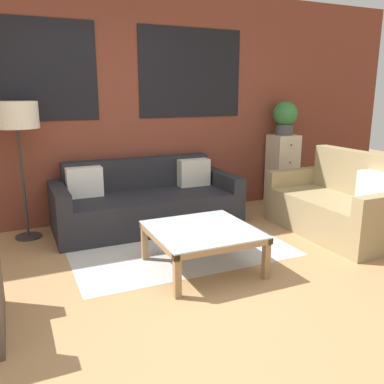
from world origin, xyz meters
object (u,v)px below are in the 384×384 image
at_px(couch_dark, 147,203).
at_px(settee_vintage, 338,207).
at_px(coffee_table, 202,234).
at_px(potted_plant, 285,117).
at_px(floor_lamp, 17,120).
at_px(drawer_cabinet, 282,169).

relative_size(couch_dark, settee_vintage, 1.39).
height_order(coffee_table, potted_plant, potted_plant).
height_order(couch_dark, settee_vintage, settee_vintage).
relative_size(floor_lamp, potted_plant, 3.18).
bearing_deg(floor_lamp, drawer_cabinet, 1.49).
bearing_deg(coffee_table, couch_dark, 93.12).
bearing_deg(couch_dark, drawer_cabinet, 6.41).
xyz_separation_m(settee_vintage, floor_lamp, (-3.22, 1.28, 0.98)).
xyz_separation_m(drawer_cabinet, potted_plant, (0.00, 0.00, 0.74)).
xyz_separation_m(couch_dark, potted_plant, (2.13, 0.24, 0.96)).
bearing_deg(coffee_table, drawer_cabinet, 38.11).
height_order(settee_vintage, potted_plant, potted_plant).
distance_m(settee_vintage, coffee_table, 1.84).
height_order(coffee_table, drawer_cabinet, drawer_cabinet).
relative_size(settee_vintage, potted_plant, 3.34).
distance_m(couch_dark, drawer_cabinet, 2.15).
relative_size(couch_dark, potted_plant, 4.63).
xyz_separation_m(couch_dark, drawer_cabinet, (2.13, 0.24, 0.21)).
xyz_separation_m(couch_dark, coffee_table, (0.07, -1.37, 0.05)).
bearing_deg(potted_plant, settee_vintage, -99.69).
bearing_deg(settee_vintage, potted_plant, 80.31).
height_order(floor_lamp, potted_plant, floor_lamp).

